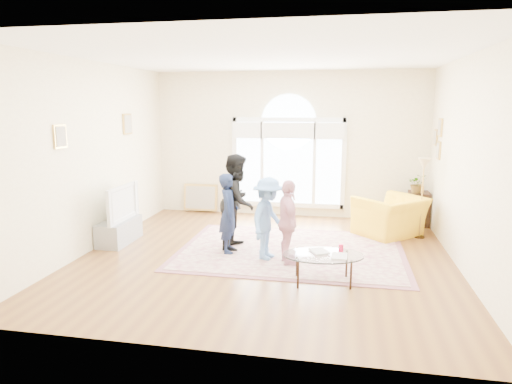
% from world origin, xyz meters
% --- Properties ---
extents(ground, '(6.00, 6.00, 0.00)m').
position_xyz_m(ground, '(0.00, 0.00, 0.00)').
color(ground, brown).
rests_on(ground, ground).
extents(room_shell, '(6.00, 6.00, 6.00)m').
position_xyz_m(room_shell, '(0.01, 2.83, 1.57)').
color(room_shell, '#F6EDC3').
rests_on(room_shell, ground).
extents(area_rug, '(3.60, 2.60, 0.02)m').
position_xyz_m(area_rug, '(0.38, 0.38, 0.01)').
color(area_rug, '#C6B59A').
rests_on(area_rug, ground).
extents(rug_border, '(3.80, 2.80, 0.01)m').
position_xyz_m(rug_border, '(0.38, 0.38, 0.01)').
color(rug_border, '#88535C').
rests_on(rug_border, ground).
extents(tv_console, '(0.45, 1.00, 0.42)m').
position_xyz_m(tv_console, '(-2.75, 0.30, 0.21)').
color(tv_console, gray).
rests_on(tv_console, ground).
extents(television, '(0.17, 1.11, 0.64)m').
position_xyz_m(television, '(-2.74, 0.30, 0.74)').
color(television, black).
rests_on(television, tv_console).
extents(coffee_table, '(1.21, 0.87, 0.54)m').
position_xyz_m(coffee_table, '(0.98, -0.96, 0.40)').
color(coffee_table, silver).
rests_on(coffee_table, ground).
extents(armchair, '(1.54, 1.53, 0.75)m').
position_xyz_m(armchair, '(2.13, 1.70, 0.38)').
color(armchair, yellow).
rests_on(armchair, ground).
extents(side_cabinet, '(0.40, 0.50, 0.70)m').
position_xyz_m(side_cabinet, '(2.78, 2.62, 0.35)').
color(side_cabinet, black).
rests_on(side_cabinet, ground).
extents(floor_lamp, '(0.27, 0.27, 1.51)m').
position_xyz_m(floor_lamp, '(2.67, 1.67, 1.28)').
color(floor_lamp, black).
rests_on(floor_lamp, ground).
extents(plant_pedestal, '(0.20, 0.20, 0.70)m').
position_xyz_m(plant_pedestal, '(2.70, 2.49, 0.35)').
color(plant_pedestal, white).
rests_on(plant_pedestal, ground).
extents(potted_plant, '(0.36, 0.31, 0.39)m').
position_xyz_m(potted_plant, '(2.70, 2.49, 0.90)').
color(potted_plant, '#33722D').
rests_on(potted_plant, plant_pedestal).
extents(leaning_picture, '(0.80, 0.14, 0.62)m').
position_xyz_m(leaning_picture, '(-2.03, 2.90, 0.00)').
color(leaning_picture, tan).
rests_on(leaning_picture, ground).
extents(child_navy, '(0.38, 0.53, 1.34)m').
position_xyz_m(child_navy, '(-0.64, 0.11, 0.69)').
color(child_navy, '#16203E').
rests_on(child_navy, area_rug).
extents(child_black, '(0.64, 0.81, 1.63)m').
position_xyz_m(child_black, '(-0.56, 0.39, 0.84)').
color(child_black, black).
rests_on(child_black, area_rug).
extents(child_pink, '(0.54, 0.84, 1.32)m').
position_xyz_m(child_pink, '(0.40, -0.28, 0.68)').
color(child_pink, '#E79FB4').
rests_on(child_pink, area_rug).
extents(child_blue, '(0.70, 0.96, 1.33)m').
position_xyz_m(child_blue, '(0.06, -0.12, 0.68)').
color(child_blue, '#5E8DD0').
rests_on(child_blue, area_rug).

